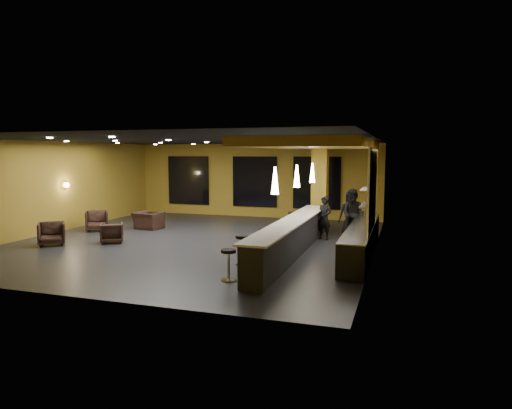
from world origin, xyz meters
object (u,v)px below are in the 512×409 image
(prep_counter, at_px, (361,241))
(bar_stool_2, at_px, (265,237))
(column, at_px, (320,186))
(bar_stool_4, at_px, (294,220))
(armchair_c, at_px, (97,221))
(armchair_d, at_px, (148,220))
(pendant_2, at_px, (312,173))
(staff_b, at_px, (353,214))
(bar_stool_3, at_px, (284,227))
(staff_a, at_px, (324,218))
(bar_counter, at_px, (292,238))
(bar_stool_1, at_px, (243,246))
(armchair_a, at_px, (52,234))
(pendant_0, at_px, (275,181))
(armchair_b, at_px, (112,233))
(staff_c, at_px, (351,214))
(pendant_1, at_px, (297,176))
(bar_stool_0, at_px, (229,261))

(prep_counter, bearing_deg, bar_stool_2, -170.49)
(column, distance_m, bar_stool_4, 1.90)
(armchair_c, relative_size, armchair_d, 0.84)
(column, relative_size, pendant_2, 5.00)
(staff_b, relative_size, bar_stool_3, 2.14)
(staff_b, height_order, bar_stool_4, staff_b)
(column, height_order, staff_b, column)
(column, xyz_separation_m, staff_a, (0.51, -1.95, -0.98))
(armchair_d, bearing_deg, column, -157.30)
(bar_counter, bearing_deg, prep_counter, 14.04)
(bar_stool_1, bearing_deg, armchair_c, 154.22)
(column, distance_m, armchair_a, 9.91)
(bar_counter, bearing_deg, bar_stool_2, 178.93)
(armchair_c, height_order, bar_stool_1, bar_stool_1)
(pendant_2, xyz_separation_m, bar_stool_2, (-0.88, -2.98, -1.89))
(bar_counter, distance_m, column, 4.77)
(column, bearing_deg, pendant_0, -90.00)
(pendant_0, distance_m, armchair_c, 9.35)
(armchair_c, xyz_separation_m, bar_stool_2, (7.46, -1.72, 0.07))
(prep_counter, height_order, bar_stool_1, prep_counter)
(pendant_0, xyz_separation_m, bar_stool_4, (-0.76, 5.33, -1.80))
(armchair_b, distance_m, bar_stool_4, 6.56)
(armchair_c, bearing_deg, staff_c, -26.48)
(armchair_b, distance_m, bar_stool_3, 5.91)
(armchair_a, distance_m, bar_stool_4, 8.48)
(pendant_1, xyz_separation_m, bar_stool_1, (-0.93, -2.34, -1.81))
(bar_stool_3, relative_size, bar_stool_4, 0.97)
(pendant_1, distance_m, bar_stool_1, 3.10)
(armchair_d, bearing_deg, bar_stool_4, -167.23)
(bar_counter, xyz_separation_m, pendant_2, (0.00, 3.00, 1.85))
(bar_stool_1, bearing_deg, staff_a, 72.11)
(column, bearing_deg, prep_counter, -64.00)
(bar_counter, distance_m, staff_a, 2.71)
(armchair_d, bearing_deg, pendant_0, 151.76)
(pendant_1, bearing_deg, bar_stool_2, -151.35)
(armchair_a, distance_m, armchair_d, 4.12)
(bar_counter, distance_m, pendant_2, 3.52)
(staff_a, distance_m, staff_c, 1.10)
(armchair_b, height_order, bar_stool_0, bar_stool_0)
(armchair_c, height_order, bar_stool_0, armchair_c)
(bar_stool_2, bearing_deg, prep_counter, 9.51)
(pendant_2, distance_m, staff_b, 2.08)
(staff_c, relative_size, armchair_d, 1.64)
(armchair_b, bearing_deg, bar_counter, 149.49)
(armchair_d, distance_m, bar_stool_1, 7.36)
(staff_c, height_order, armchair_b, staff_c)
(column, bearing_deg, armchair_c, -161.09)
(prep_counter, height_order, bar_stool_2, prep_counter)
(staff_b, bearing_deg, prep_counter, -59.63)
(column, height_order, pendant_0, column)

